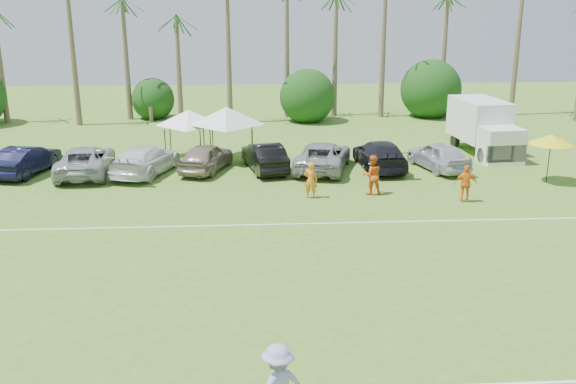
{
  "coord_description": "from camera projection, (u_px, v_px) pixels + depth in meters",
  "views": [
    {
      "loc": [
        1.41,
        -11.35,
        9.09
      ],
      "look_at": [
        2.98,
        13.39,
        1.6
      ],
      "focal_mm": 40.0,
      "sensor_mm": 36.0,
      "label": 1
    }
  ],
  "objects": [
    {
      "name": "field_lines",
      "position": [
        208.0,
        287.0,
        21.03
      ],
      "size": [
        80.0,
        12.1,
        0.01
      ],
      "color": "white",
      "rests_on": "ground"
    },
    {
      "name": "palm_tree_4",
      "position": [
        173.0,
        21.0,
        47.28
      ],
      "size": [
        2.4,
        2.4,
        8.9
      ],
      "color": "brown",
      "rests_on": "ground"
    },
    {
      "name": "palm_tree_5",
      "position": [
        227.0,
        9.0,
        47.28
      ],
      "size": [
        2.4,
        2.4,
        9.9
      ],
      "color": "brown",
      "rests_on": "ground"
    },
    {
      "name": "palm_tree_8",
      "position": [
        400.0,
        21.0,
        48.32
      ],
      "size": [
        2.4,
        2.4,
        8.9
      ],
      "color": "brown",
      "rests_on": "ground"
    },
    {
      "name": "palm_tree_9",
      "position": [
        466.0,
        9.0,
        48.37
      ],
      "size": [
        2.4,
        2.4,
        9.9
      ],
      "color": "brown",
      "rests_on": "ground"
    },
    {
      "name": "bush_tree_1",
      "position": [
        152.0,
        97.0,
        49.76
      ],
      "size": [
        4.0,
        4.0,
        4.0
      ],
      "color": "brown",
      "rests_on": "ground"
    },
    {
      "name": "bush_tree_2",
      "position": [
        306.0,
        95.0,
        50.49
      ],
      "size": [
        4.0,
        4.0,
        4.0
      ],
      "color": "brown",
      "rests_on": "ground"
    },
    {
      "name": "bush_tree_3",
      "position": [
        430.0,
        94.0,
        51.1
      ],
      "size": [
        4.0,
        4.0,
        4.0
      ],
      "color": "brown",
      "rests_on": "ground"
    },
    {
      "name": "sideline_player_a",
      "position": [
        311.0,
        180.0,
        30.28
      ],
      "size": [
        0.71,
        0.54,
        1.74
      ],
      "primitive_type": "imported",
      "rotation": [
        0.0,
        0.0,
        2.94
      ],
      "color": "orange",
      "rests_on": "ground"
    },
    {
      "name": "sideline_player_b",
      "position": [
        372.0,
        175.0,
        30.82
      ],
      "size": [
        0.99,
        0.8,
        1.93
      ],
      "primitive_type": "imported",
      "rotation": [
        0.0,
        0.0,
        3.22
      ],
      "color": "#E85A19",
      "rests_on": "ground"
    },
    {
      "name": "sideline_player_c",
      "position": [
        466.0,
        184.0,
        29.67
      ],
      "size": [
        1.1,
        0.64,
        1.76
      ],
      "primitive_type": "imported",
      "rotation": [
        0.0,
        0.0,
        2.93
      ],
      "color": "orange",
      "rests_on": "ground"
    },
    {
      "name": "box_truck",
      "position": [
        484.0,
        126.0,
        38.72
      ],
      "size": [
        2.84,
        6.38,
        3.2
      ],
      "rotation": [
        0.0,
        0.0,
        0.08
      ],
      "color": "white",
      "rests_on": "ground"
    },
    {
      "name": "canopy_tent_left",
      "position": [
        188.0,
        110.0,
        37.86
      ],
      "size": [
        4.03,
        4.03,
        3.27
      ],
      "color": "black",
      "rests_on": "ground"
    },
    {
      "name": "canopy_tent_right",
      "position": [
        226.0,
        107.0,
        36.9
      ],
      "size": [
        4.48,
        4.48,
        3.63
      ],
      "color": "black",
      "rests_on": "ground"
    },
    {
      "name": "market_umbrella",
      "position": [
        551.0,
        139.0,
        32.45
      ],
      "size": [
        2.26,
        2.26,
        2.51
      ],
      "color": "black",
      "rests_on": "ground"
    },
    {
      "name": "parked_car_1",
      "position": [
        26.0,
        160.0,
        34.43
      ],
      "size": [
        2.68,
        4.99,
        1.56
      ],
      "primitive_type": "imported",
      "rotation": [
        0.0,
        0.0,
        2.91
      ],
      "color": "black",
      "rests_on": "ground"
    },
    {
      "name": "parked_car_2",
      "position": [
        85.0,
        161.0,
        34.3
      ],
      "size": [
        2.97,
        5.78,
        1.56
      ],
      "primitive_type": "imported",
      "rotation": [
        0.0,
        0.0,
        3.21
      ],
      "color": "#9DA1A6",
      "rests_on": "ground"
    },
    {
      "name": "parked_car_3",
      "position": [
        146.0,
        160.0,
        34.47
      ],
      "size": [
        3.73,
        5.79,
        1.56
      ],
      "primitive_type": "imported",
      "rotation": [
        0.0,
        0.0,
        2.83
      ],
      "color": "white",
      "rests_on": "ground"
    },
    {
      "name": "parked_car_4",
      "position": [
        206.0,
        157.0,
        35.07
      ],
      "size": [
        3.17,
        4.93,
        1.56
      ],
      "primitive_type": "imported",
      "rotation": [
        0.0,
        0.0,
        2.83
      ],
      "color": "gray",
      "rests_on": "ground"
    },
    {
      "name": "parked_car_5",
      "position": [
        265.0,
        157.0,
        35.15
      ],
      "size": [
        2.63,
        4.98,
        1.56
      ],
      "primitive_type": "imported",
      "rotation": [
        0.0,
        0.0,
        3.36
      ],
      "color": "black",
      "rests_on": "ground"
    },
    {
      "name": "parked_car_6",
      "position": [
        323.0,
        156.0,
        35.23
      ],
      "size": [
        3.97,
        6.1,
        1.56
      ],
      "primitive_type": "imported",
      "rotation": [
        0.0,
        0.0,
        2.88
      ],
      "color": "#98999E",
      "rests_on": "ground"
    },
    {
      "name": "parked_car_7",
      "position": [
        380.0,
        155.0,
        35.59
      ],
      "size": [
        2.48,
        5.49,
        1.56
      ],
      "primitive_type": "imported",
      "rotation": [
        0.0,
        0.0,
        3.2
      ],
      "color": "black",
      "rests_on": "ground"
    },
    {
      "name": "parked_car_8",
      "position": [
        438.0,
        156.0,
        35.41
      ],
      "size": [
        2.91,
        4.9,
        1.56
      ],
      "primitive_type": "imported",
      "rotation": [
        0.0,
        0.0,
        3.39
      ],
      "color": "#B5B7C2",
      "rests_on": "ground"
    }
  ]
}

